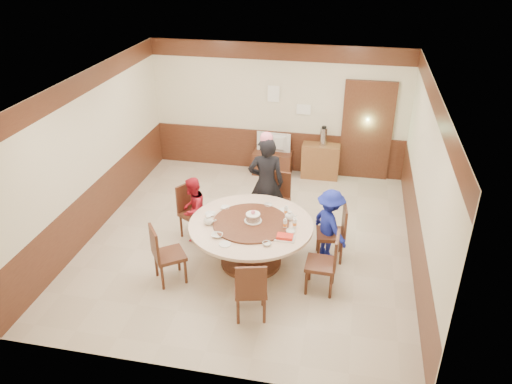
% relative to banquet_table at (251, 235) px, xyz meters
% --- Properties ---
extents(room, '(6.00, 6.04, 2.84)m').
position_rel_banquet_table_xyz_m(room, '(-0.17, 0.67, 0.55)').
color(room, beige).
rests_on(room, ground).
extents(banquet_table, '(1.96, 1.96, 0.78)m').
position_rel_banquet_table_xyz_m(banquet_table, '(0.00, 0.00, 0.00)').
color(banquet_table, '#4B2617').
rests_on(banquet_table, ground).
extents(chair_0, '(0.50, 0.49, 0.97)m').
position_rel_banquet_table_xyz_m(chair_0, '(1.25, 0.41, -0.23)').
color(chair_0, '#4B2617').
rests_on(chair_0, ground).
extents(chair_1, '(0.49, 0.50, 0.97)m').
position_rel_banquet_table_xyz_m(chair_1, '(0.20, 1.30, -0.23)').
color(chair_1, '#4B2617').
rests_on(chair_1, ground).
extents(chair_2, '(0.61, 0.60, 0.97)m').
position_rel_banquet_table_xyz_m(chair_2, '(-1.14, 0.60, -0.23)').
color(chair_2, '#4B2617').
rests_on(chair_2, ground).
extents(chair_3, '(0.62, 0.61, 0.97)m').
position_rel_banquet_table_xyz_m(chair_3, '(-1.14, -0.69, -0.23)').
color(chair_3, '#4B2617').
rests_on(chair_3, ground).
extents(chair_4, '(0.53, 0.54, 0.97)m').
position_rel_banquet_table_xyz_m(chair_4, '(0.26, -1.22, -0.23)').
color(chair_4, '#4B2617').
rests_on(chair_4, ground).
extents(chair_5, '(0.47, 0.46, 0.97)m').
position_rel_banquet_table_xyz_m(chair_5, '(1.17, -0.44, -0.23)').
color(chair_5, '#4B2617').
rests_on(chair_5, ground).
extents(person_standing, '(0.71, 0.54, 1.74)m').
position_rel_banquet_table_xyz_m(person_standing, '(0.02, 1.18, 0.34)').
color(person_standing, black).
rests_on(person_standing, ground).
extents(person_red, '(0.50, 0.61, 1.15)m').
position_rel_banquet_table_xyz_m(person_red, '(-1.13, 0.54, 0.04)').
color(person_red, '#B21727').
rests_on(person_red, ground).
extents(person_blue, '(0.85, 0.90, 1.22)m').
position_rel_banquet_table_xyz_m(person_blue, '(1.21, 0.44, 0.08)').
color(person_blue, '#18249E').
rests_on(person_blue, ground).
extents(birthday_cake, '(0.28, 0.28, 0.19)m').
position_rel_banquet_table_xyz_m(birthday_cake, '(0.03, 0.03, 0.31)').
color(birthday_cake, white).
rests_on(birthday_cake, banquet_table).
extents(teapot_left, '(0.17, 0.15, 0.13)m').
position_rel_banquet_table_xyz_m(teapot_left, '(-0.64, -0.15, 0.28)').
color(teapot_left, white).
rests_on(teapot_left, banquet_table).
extents(teapot_right, '(0.17, 0.15, 0.13)m').
position_rel_banquet_table_xyz_m(teapot_right, '(0.57, 0.24, 0.28)').
color(teapot_right, white).
rests_on(teapot_right, banquet_table).
extents(bowl_0, '(0.14, 0.14, 0.04)m').
position_rel_banquet_table_xyz_m(bowl_0, '(-0.51, 0.37, 0.23)').
color(bowl_0, white).
rests_on(bowl_0, banquet_table).
extents(bowl_1, '(0.13, 0.13, 0.04)m').
position_rel_banquet_table_xyz_m(bowl_1, '(0.35, -0.54, 0.24)').
color(bowl_1, white).
rests_on(bowl_1, banquet_table).
extents(bowl_2, '(0.17, 0.17, 0.04)m').
position_rel_banquet_table_xyz_m(bowl_2, '(-0.42, -0.47, 0.24)').
color(bowl_2, white).
rests_on(bowl_2, banquet_table).
extents(bowl_3, '(0.14, 0.14, 0.04)m').
position_rel_banquet_table_xyz_m(bowl_3, '(0.65, -0.14, 0.24)').
color(bowl_3, white).
rests_on(bowl_3, banquet_table).
extents(bowl_4, '(0.16, 0.16, 0.04)m').
position_rel_banquet_table_xyz_m(bowl_4, '(-0.69, 0.12, 0.24)').
color(bowl_4, white).
rests_on(bowl_4, banquet_table).
extents(bowl_5, '(0.13, 0.13, 0.04)m').
position_rel_banquet_table_xyz_m(bowl_5, '(0.17, 0.59, 0.24)').
color(bowl_5, white).
rests_on(bowl_5, banquet_table).
extents(saucer_near, '(0.18, 0.18, 0.01)m').
position_rel_banquet_table_xyz_m(saucer_near, '(-0.25, -0.65, 0.22)').
color(saucer_near, white).
rests_on(saucer_near, banquet_table).
extents(saucer_far, '(0.18, 0.18, 0.01)m').
position_rel_banquet_table_xyz_m(saucer_far, '(0.45, 0.50, 0.22)').
color(saucer_far, white).
rests_on(saucer_far, banquet_table).
extents(shrimp_platter, '(0.30, 0.20, 0.06)m').
position_rel_banquet_table_xyz_m(shrimp_platter, '(0.59, -0.33, 0.24)').
color(shrimp_platter, white).
rests_on(shrimp_platter, banquet_table).
extents(bottle_0, '(0.06, 0.06, 0.16)m').
position_rel_banquet_table_xyz_m(bottle_0, '(0.54, -0.04, 0.30)').
color(bottle_0, white).
rests_on(bottle_0, banquet_table).
extents(bottle_1, '(0.06, 0.06, 0.16)m').
position_rel_banquet_table_xyz_m(bottle_1, '(0.69, 0.01, 0.30)').
color(bottle_1, white).
rests_on(bottle_1, banquet_table).
extents(bottle_2, '(0.06, 0.06, 0.16)m').
position_rel_banquet_table_xyz_m(bottle_2, '(0.50, 0.36, 0.30)').
color(bottle_2, white).
rests_on(bottle_2, banquet_table).
extents(tv_stand, '(0.85, 0.45, 0.50)m').
position_rel_banquet_table_xyz_m(tv_stand, '(-0.24, 3.41, -0.28)').
color(tv_stand, '#4B2617').
rests_on(tv_stand, ground).
extents(television, '(0.75, 0.15, 0.43)m').
position_rel_banquet_table_xyz_m(television, '(-0.24, 3.41, 0.18)').
color(television, gray).
rests_on(television, tv_stand).
extents(side_cabinet, '(0.80, 0.40, 0.75)m').
position_rel_banquet_table_xyz_m(side_cabinet, '(0.81, 3.44, -0.16)').
color(side_cabinet, brown).
rests_on(side_cabinet, ground).
extents(thermos, '(0.15, 0.15, 0.38)m').
position_rel_banquet_table_xyz_m(thermos, '(0.84, 3.44, 0.41)').
color(thermos, silver).
rests_on(thermos, side_cabinet).
extents(notice_left, '(0.25, 0.00, 0.35)m').
position_rel_banquet_table_xyz_m(notice_left, '(-0.28, 3.61, 1.22)').
color(notice_left, white).
rests_on(notice_left, room).
extents(notice_right, '(0.30, 0.00, 0.22)m').
position_rel_banquet_table_xyz_m(notice_right, '(0.37, 3.61, 0.92)').
color(notice_right, white).
rests_on(notice_right, room).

